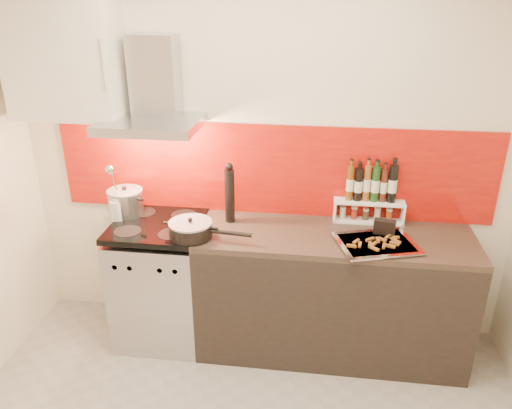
# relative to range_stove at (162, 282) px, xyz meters

# --- Properties ---
(back_wall) EXTENTS (3.40, 0.02, 2.60)m
(back_wall) POSITION_rel_range_stove_xyz_m (0.70, 0.30, 0.86)
(back_wall) COLOR silver
(back_wall) RESTS_ON ground
(backsplash) EXTENTS (3.00, 0.02, 0.64)m
(backsplash) POSITION_rel_range_stove_xyz_m (0.75, 0.29, 0.78)
(backsplash) COLOR #A10A08
(backsplash) RESTS_ON back_wall
(range_stove) EXTENTS (0.60, 0.60, 0.91)m
(range_stove) POSITION_rel_range_stove_xyz_m (0.00, 0.00, 0.00)
(range_stove) COLOR #B7B7BA
(range_stove) RESTS_ON ground
(counter) EXTENTS (1.80, 0.60, 0.90)m
(counter) POSITION_rel_range_stove_xyz_m (1.20, 0.00, 0.01)
(counter) COLOR black
(counter) RESTS_ON ground
(range_hood) EXTENTS (0.62, 0.50, 0.61)m
(range_hood) POSITION_rel_range_stove_xyz_m (0.00, 0.14, 1.30)
(range_hood) COLOR #B7B7BA
(range_hood) RESTS_ON back_wall
(upper_cabinet) EXTENTS (0.70, 0.35, 0.72)m
(upper_cabinet) POSITION_rel_range_stove_xyz_m (-0.55, 0.13, 1.51)
(upper_cabinet) COLOR white
(upper_cabinet) RESTS_ON back_wall
(stock_pot) EXTENTS (0.25, 0.25, 0.21)m
(stock_pot) POSITION_rel_range_stove_xyz_m (-0.25, 0.12, 0.56)
(stock_pot) COLOR #B7B7BA
(stock_pot) RESTS_ON range_stove
(saute_pan) EXTENTS (0.54, 0.28, 0.13)m
(saute_pan) POSITION_rel_range_stove_xyz_m (0.29, -0.16, 0.52)
(saute_pan) COLOR black
(saute_pan) RESTS_ON range_stove
(utensil_jar) EXTENTS (0.09, 0.13, 0.42)m
(utensil_jar) POSITION_rel_range_stove_xyz_m (-0.28, 0.01, 0.59)
(utensil_jar) COLOR silver
(utensil_jar) RESTS_ON range_stove
(pepper_mill) EXTENTS (0.07, 0.07, 0.42)m
(pepper_mill) POSITION_rel_range_stove_xyz_m (0.49, 0.12, 0.66)
(pepper_mill) COLOR black
(pepper_mill) RESTS_ON counter
(step_shelf) EXTENTS (0.47, 0.13, 0.41)m
(step_shelf) POSITION_rel_range_stove_xyz_m (1.42, 0.24, 0.64)
(step_shelf) COLOR white
(step_shelf) RESTS_ON counter
(caddy_box) EXTENTS (0.14, 0.08, 0.12)m
(caddy_box) POSITION_rel_range_stove_xyz_m (1.51, 0.02, 0.52)
(caddy_box) COLOR black
(caddy_box) RESTS_ON counter
(baking_tray) EXTENTS (0.56, 0.49, 0.03)m
(baking_tray) POSITION_rel_range_stove_xyz_m (1.45, -0.12, 0.47)
(baking_tray) COLOR silver
(baking_tray) RESTS_ON counter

